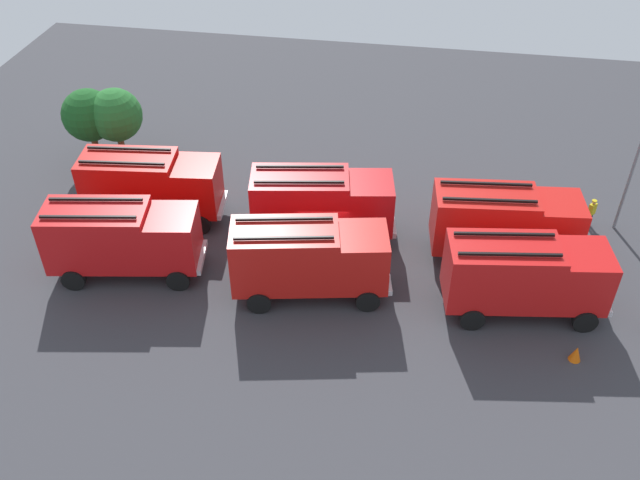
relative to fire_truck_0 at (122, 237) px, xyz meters
The scene contains 14 objects.
ground_plane 9.55m from the fire_truck_0, 14.19° to the left, with size 55.24×55.24×0.00m, color #38383D.
fire_truck_0 is the anchor object (origin of this frame).
fire_truck_1 8.88m from the fire_truck_0, ahead, with size 7.53×3.85×3.88m.
fire_truck_2 18.43m from the fire_truck_0, ahead, with size 7.47×3.57×3.88m.
fire_truck_3 4.51m from the fire_truck_0, 93.12° to the left, with size 7.43×3.41×3.88m.
fire_truck_4 9.75m from the fire_truck_0, 26.41° to the left, with size 7.50×3.69×3.88m.
fire_truck_5 18.22m from the fire_truck_0, 13.57° to the left, with size 7.42×3.36×3.88m.
firefighter_0 17.12m from the fire_truck_0, 25.06° to the left, with size 0.29×0.44×1.78m.
firefighter_1 23.76m from the fire_truck_0, 18.77° to the left, with size 0.46×0.47×1.61m.
firefighter_3 7.90m from the fire_truck_0, 103.07° to the left, with size 0.27×0.43×1.64m.
tree_0 10.83m from the fire_truck_0, 121.23° to the left, with size 3.03×3.03×4.69m.
tree_1 10.33m from the fire_truck_0, 113.23° to the left, with size 3.06×3.06×4.74m.
traffic_cone_0 20.87m from the fire_truck_0, ahead, with size 0.51×0.51×0.73m, color #F2600C.
lamppost 25.09m from the fire_truck_0, 17.90° to the left, with size 0.36×0.36×7.03m.
Camera 1 is at (4.41, -25.87, 22.08)m, focal length 38.95 mm.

